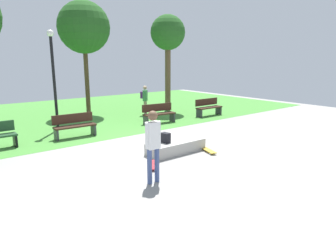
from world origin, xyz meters
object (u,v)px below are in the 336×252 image
backpack_on_ledge (166,138)px  tree_tall_oak (168,35)px  skateboard_by_ledge (153,165)px  skater_performing_trick (153,141)px  concrete_ledge (176,147)px  park_bench_center_lawn (74,125)px  skateboard_spare (208,150)px  park_bench_near_lamppost (159,113)px  tree_young_birch (84,28)px  park_bench_by_oak (208,107)px  pedestrian_with_backpack (145,98)px  lamp_post (53,71)px

backpack_on_ledge → tree_tall_oak: (5.31, 6.60, 3.79)m
skateboard_by_ledge → skater_performing_trick: bearing=-125.4°
concrete_ledge → park_bench_center_lawn: park_bench_center_lawn is taller
skateboard_spare → tree_tall_oak: bearing=60.8°
park_bench_near_lamppost → tree_young_birch: bearing=108.7°
park_bench_by_oak → backpack_on_ledge: bearing=-146.8°
backpack_on_ledge → tree_young_birch: size_ratio=0.05×
park_bench_by_oak → tree_tall_oak: size_ratio=0.29×
backpack_on_ledge → pedestrian_with_backpack: 7.05m
backpack_on_ledge → park_bench_center_lawn: 4.17m
backpack_on_ledge → lamp_post: lamp_post is taller
skater_performing_trick → pedestrian_with_backpack: 9.26m
tree_young_birch → lamp_post: tree_young_birch is taller
tree_tall_oak → tree_young_birch: size_ratio=0.90×
skateboard_by_ledge → pedestrian_with_backpack: 8.21m
park_bench_center_lawn → skater_performing_trick: bearing=-91.8°
park_bench_near_lamppost → tree_tall_oak: size_ratio=0.30×
lamp_post → skater_performing_trick: bearing=-90.3°
concrete_ledge → skateboard_spare: concrete_ledge is taller
park_bench_by_oak → skateboard_by_ledge: bearing=-146.5°
skateboard_spare → park_bench_near_lamppost: park_bench_near_lamppost is taller
park_bench_by_oak → pedestrian_with_backpack: size_ratio=1.01×
park_bench_near_lamppost → tree_tall_oak: tree_tall_oak is taller
park_bench_near_lamppost → park_bench_by_oak: 3.24m
skater_performing_trick → park_bench_near_lamppost: bearing=52.3°
concrete_ledge → tree_tall_oak: 9.29m
concrete_ledge → park_bench_near_lamppost: park_bench_near_lamppost is taller
park_bench_near_lamppost → tree_tall_oak: bearing=44.9°
skateboard_spare → lamp_post: size_ratio=0.20×
concrete_ledge → park_bench_near_lamppost: bearing=60.3°
concrete_ledge → skateboard_by_ledge: bearing=-154.9°
skateboard_spare → park_bench_by_oak: (4.71, 4.57, 0.42)m
backpack_on_ledge → park_bench_center_lawn: size_ratio=0.20×
backpack_on_ledge → tree_tall_oak: tree_tall_oak is taller
backpack_on_ledge → lamp_post: size_ratio=0.08×
tree_tall_oak → lamp_post: tree_tall_oak is taller
skateboard_by_ledge → park_bench_near_lamppost: size_ratio=0.47×
skateboard_by_ledge → tree_tall_oak: bearing=49.2°
concrete_ledge → skateboard_by_ledge: (-1.36, -0.64, -0.13)m
skater_performing_trick → tree_tall_oak: 11.24m
park_bench_near_lamppost → lamp_post: bearing=160.9°
park_bench_near_lamppost → lamp_post: size_ratio=0.40×
tree_tall_oak → backpack_on_ledge: bearing=-128.8°
park_bench_by_oak → pedestrian_with_backpack: (-2.57, 2.30, 0.47)m
skater_performing_trick → backpack_on_ledge: bearing=44.6°
park_bench_near_lamppost → park_bench_by_oak: (3.24, -0.12, 0.00)m
concrete_ledge → skateboard_spare: 1.07m
skateboard_by_ledge → tree_tall_oak: (6.31, 7.32, 4.27)m
skateboard_by_ledge → park_bench_center_lawn: (-0.47, 4.62, 0.42)m
concrete_ledge → park_bench_center_lawn: size_ratio=1.24×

